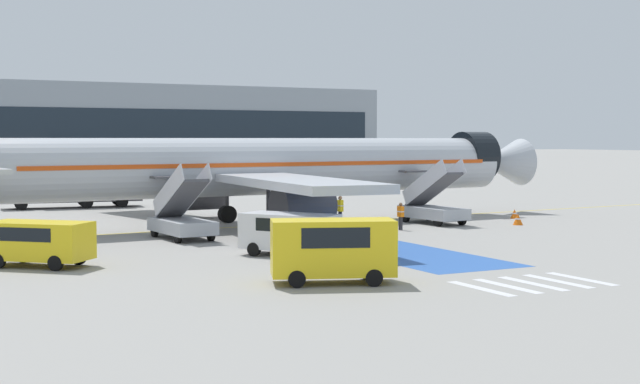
{
  "coord_description": "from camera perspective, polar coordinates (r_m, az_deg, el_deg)",
  "views": [
    {
      "loc": [
        -22.64,
        -50.17,
        5.38
      ],
      "look_at": [
        2.08,
        -2.68,
        2.17
      ],
      "focal_mm": 50.0,
      "sensor_mm": 36.0,
      "label": 1
    }
  ],
  "objects": [
    {
      "name": "service_van_3",
      "position": [
        40.8,
        -1.95,
        -2.48
      ],
      "size": [
        4.04,
        4.77,
        1.95
      ],
      "rotation": [
        0.0,
        0.0,
        3.73
      ],
      "color": "silver",
      "rests_on": "ground_plane"
    },
    {
      "name": "service_van_0",
      "position": [
        39.22,
        -17.56,
        -2.92
      ],
      "size": [
        4.51,
        4.37,
        1.89
      ],
      "rotation": [
        0.0,
        0.0,
        0.83
      ],
      "color": "yellow",
      "rests_on": "ground_plane"
    },
    {
      "name": "traffic_cone_1",
      "position": [
        56.9,
        12.56,
        -1.72
      ],
      "size": [
        0.63,
        0.63,
        0.7
      ],
      "color": "orange",
      "rests_on": "ground_plane"
    },
    {
      "name": "service_van_1",
      "position": [
        33.06,
        0.82,
        -3.46
      ],
      "size": [
        4.91,
        3.39,
        2.38
      ],
      "rotation": [
        0.0,
        0.0,
        1.2
      ],
      "color": "yellow",
      "rests_on": "ground_plane"
    },
    {
      "name": "apron_stand_patch_blue",
      "position": [
        42.72,
        4.93,
        -3.81
      ],
      "size": [
        4.98,
        13.92,
        0.01
      ],
      "primitive_type": "cube",
      "color": "#2856A8",
      "rests_on": "ground_plane"
    },
    {
      "name": "baggage_cart",
      "position": [
        51.39,
        -1.68,
        -2.29
      ],
      "size": [
        2.67,
        1.63,
        0.87
      ],
      "rotation": [
        0.0,
        0.0,
        1.52
      ],
      "color": "gray",
      "rests_on": "ground_plane"
    },
    {
      "name": "terminal_building",
      "position": [
        133.17,
        -19.63,
        3.8
      ],
      "size": [
        115.52,
        12.1,
        13.38
      ],
      "color": "#89939E",
      "rests_on": "ground_plane"
    },
    {
      "name": "apron_walkway_bar_1",
      "position": [
        33.37,
        11.9,
        -5.91
      ],
      "size": [
        0.44,
        3.6,
        0.01
      ],
      "primitive_type": "cube",
      "color": "silver",
      "rests_on": "ground_plane"
    },
    {
      "name": "ground_crew_0",
      "position": [
        54.87,
        1.3,
        -1.06
      ],
      "size": [
        0.26,
        0.44,
        1.85
      ],
      "rotation": [
        0.0,
        0.0,
        1.63
      ],
      "color": "#191E38",
      "rests_on": "ground_plane"
    },
    {
      "name": "fuel_tanker",
      "position": [
        71.96,
        -15.48,
        0.47
      ],
      "size": [
        10.8,
        3.71,
        3.57
      ],
      "rotation": [
        0.0,
        0.0,
        1.45
      ],
      "color": "#38383D",
      "rests_on": "ground_plane"
    },
    {
      "name": "ground_crew_1",
      "position": [
        52.57,
        5.18,
        -1.44
      ],
      "size": [
        0.25,
        0.44,
        1.62
      ],
      "rotation": [
        0.0,
        0.0,
        1.62
      ],
      "color": "#2D2D33",
      "rests_on": "ground_plane"
    },
    {
      "name": "ground_plane",
      "position": [
        55.3,
        -3.2,
        -2.15
      ],
      "size": [
        600.0,
        600.0,
        0.0
      ],
      "primitive_type": "plane",
      "color": "gray"
    },
    {
      "name": "traffic_cone_0",
      "position": [
        61.47,
        12.34,
        -1.37
      ],
      "size": [
        0.56,
        0.56,
        0.62
      ],
      "color": "orange",
      "rests_on": "ground_plane"
    },
    {
      "name": "boarding_stairs_aft",
      "position": [
        48.32,
        -8.85,
        -1.8
      ],
      "size": [
        2.47,
        5.33,
        4.12
      ],
      "rotation": [
        0.0,
        0.0,
        0.06
      ],
      "color": "#ADB2BA",
      "rests_on": "ground_plane"
    },
    {
      "name": "apron_walkway_bar_0",
      "position": [
        32.63,
        10.26,
        -6.1
      ],
      "size": [
        0.44,
        3.6,
        0.01
      ],
      "primitive_type": "cube",
      "color": "silver",
      "rests_on": "ground_plane"
    },
    {
      "name": "apron_walkway_bar_4",
      "position": [
        35.74,
        16.38,
        -5.35
      ],
      "size": [
        0.44,
        3.6,
        0.01
      ],
      "primitive_type": "cube",
      "color": "silver",
      "rests_on": "ground_plane"
    },
    {
      "name": "boarding_stairs_forward",
      "position": [
        56.84,
        7.23,
        -1.0
      ],
      "size": [
        2.47,
        5.33,
        4.14
      ],
      "rotation": [
        0.0,
        0.0,
        0.06
      ],
      "color": "#ADB2BA",
      "rests_on": "ground_plane"
    },
    {
      "name": "airliner",
      "position": [
        54.95,
        -3.82,
        1.56
      ],
      "size": [
        43.19,
        33.78,
        10.15
      ],
      "rotation": [
        0.0,
        0.0,
        -1.51
      ],
      "color": "#B7BCC4",
      "rests_on": "ground_plane"
    },
    {
      "name": "apron_walkway_bar_3",
      "position": [
        34.93,
        14.95,
        -5.53
      ],
      "size": [
        0.44,
        3.6,
        0.01
      ],
      "primitive_type": "cube",
      "color": "silver",
      "rests_on": "ground_plane"
    },
    {
      "name": "apron_leadline_yellow",
      "position": [
        55.5,
        -3.17,
        -2.13
      ],
      "size": [
        77.82,
        4.61,
        0.01
      ],
      "primitive_type": "cube",
      "rotation": [
        0.0,
        0.0,
        -1.51
      ],
      "color": "gold",
      "rests_on": "ground_plane"
    },
    {
      "name": "apron_walkway_bar_2",
      "position": [
        34.14,
        13.46,
        -5.72
      ],
      "size": [
        0.44,
        3.6,
        0.01
      ],
      "primitive_type": "cube",
      "color": "silver",
      "rests_on": "ground_plane"
    }
  ]
}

